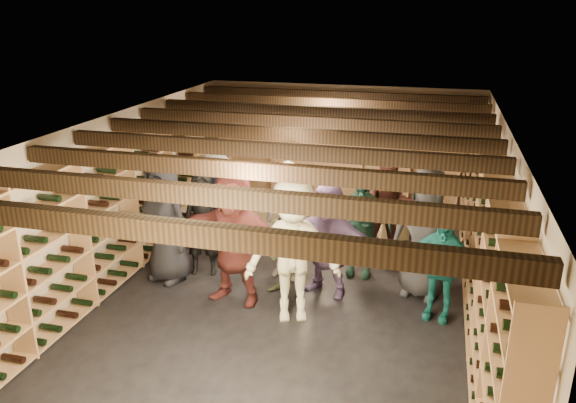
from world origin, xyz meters
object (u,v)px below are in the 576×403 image
Objects in this scene: person_8 at (389,208)px; person_9 at (217,196)px; person_12 at (425,233)px; person_10 at (360,225)px; person_5 at (233,237)px; person_7 at (287,221)px; crate_stack_left at (268,220)px; person_4 at (440,266)px; person_0 at (165,222)px; person_1 at (203,224)px; person_3 at (293,252)px; crate_stack_right at (394,224)px; person_6 at (225,209)px; crate_loose at (356,216)px; person_11 at (327,239)px; person_2 at (290,248)px.

person_8 is 2.92m from person_9.
person_12 reaches higher than person_9.
person_5 is at bearing -140.10° from person_10.
person_12 is (1.98, -0.03, 0.03)m from person_7.
crate_stack_left is 2.23m from person_8.
person_5 is at bearing -162.58° from person_4.
person_0 is 1.14× the size of person_1.
crate_stack_left is 0.42× the size of person_1.
person_3 is (1.64, -0.93, 0.15)m from person_1.
person_8 reaches higher than person_0.
crate_stack_right is 3.15m from person_9.
person_3 is at bearing -54.51° from person_9.
person_6 is (-1.57, 1.69, -0.18)m from person_3.
person_0 reaches higher than person_7.
crate_stack_left reaches higher than crate_loose.
person_12 is at bearing 26.83° from person_0.
crate_stack_left is 0.42× the size of person_11.
person_5 is 2.10m from person_9.
person_2 is at bearing 16.52° from person_0.
person_12 reaches higher than crate_stack_left.
crate_stack_right is 0.36× the size of person_1.
crate_stack_right is at bearing 119.24° from person_4.
person_12 is (3.23, 0.17, 0.13)m from person_1.
person_6 is at bearing 71.34° from person_1.
person_8 is at bearing 42.67° from person_7.
crate_stack_left is at bearing 132.19° from person_2.
person_11 is (0.28, 0.83, -0.14)m from person_3.
person_10 is at bearing 170.89° from person_12.
person_4 is 0.81× the size of person_8.
person_0 is 1.11× the size of person_11.
crate_loose is 3.86m from person_3.
person_2 is 0.98× the size of person_6.
person_1 is 2.35m from person_10.
crate_stack_left is 0.37× the size of person_8.
person_7 reaches higher than person_6.
crate_stack_right is 0.38× the size of person_2.
person_4 is 2.30m from person_7.
person_1 is 0.86× the size of person_12.
person_9 is at bearing 156.42° from person_7.
person_5 reaches higher than person_8.
person_10 reaches higher than person_4.
person_1 is 0.76m from person_6.
person_12 is at bearing 1.56° from person_6.
person_7 reaches higher than person_1.
person_0 reaches higher than crate_loose.
crate_stack_left is 1.62m from person_7.
person_0 is 1.18× the size of person_6.
person_9 is 2.62m from person_10.
person_10 is (1.73, -0.99, 0.47)m from crate_stack_left.
person_8 is (1.02, 2.04, -0.04)m from person_3.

